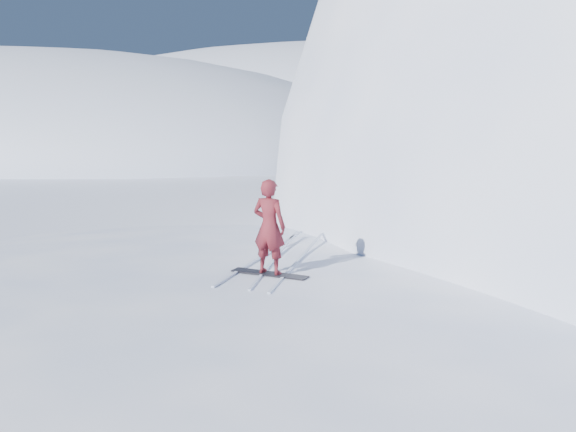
% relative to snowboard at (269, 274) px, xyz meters
% --- Properties ---
extents(near_ridge, '(36.00, 28.00, 4.80)m').
position_rel_snowboard_xyz_m(near_ridge, '(0.91, -0.38, -2.41)').
color(near_ridge, white).
rests_on(near_ridge, ground).
extents(far_ridge_c, '(140.00, 90.00, 36.00)m').
position_rel_snowboard_xyz_m(far_ridge_c, '(-40.09, 106.62, -2.41)').
color(far_ridge_c, white).
rests_on(far_ridge_c, ground).
extents(wind_bumps, '(16.00, 14.40, 1.00)m').
position_rel_snowboard_xyz_m(wind_bumps, '(-0.64, -1.26, -2.41)').
color(wind_bumps, white).
rests_on(wind_bumps, ground).
extents(snowboard, '(1.73, 0.41, 0.03)m').
position_rel_snowboard_xyz_m(snowboard, '(0.00, 0.00, 0.00)').
color(snowboard, black).
rests_on(snowboard, near_ridge).
extents(snowboarder, '(0.75, 0.52, 2.01)m').
position_rel_snowboard_xyz_m(snowboarder, '(0.00, 0.00, 1.02)').
color(snowboarder, maroon).
rests_on(snowboarder, snowboard).
extents(board_tracks, '(1.90, 5.98, 0.04)m').
position_rel_snowboard_xyz_m(board_tracks, '(-0.47, 1.66, 0.01)').
color(board_tracks, silver).
rests_on(board_tracks, ground).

